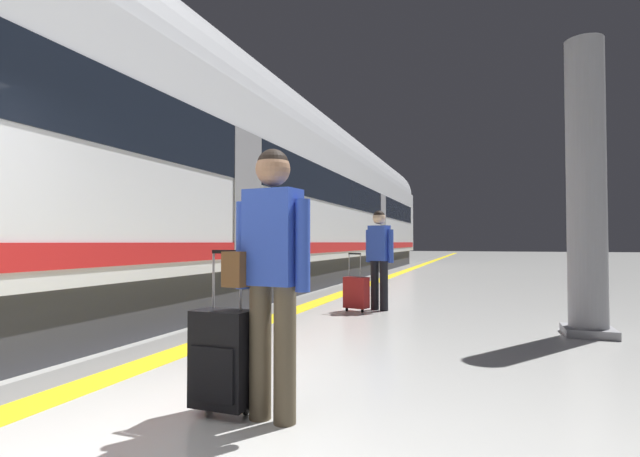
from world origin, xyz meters
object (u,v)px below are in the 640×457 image
(high_speed_train, at_px, (284,190))
(rolling_suitcase_foreground, at_px, (222,358))
(suitcase_near, at_px, (357,292))
(traveller_foreground, at_px, (270,263))
(passenger_near, at_px, (379,252))
(platform_pillar, at_px, (586,193))

(high_speed_train, xyz_separation_m, rolling_suitcase_foreground, (3.43, -8.84, -2.13))
(high_speed_train, distance_m, rolling_suitcase_foreground, 9.72)
(rolling_suitcase_foreground, distance_m, suitcase_near, 4.79)
(high_speed_train, height_order, rolling_suitcase_foreground, high_speed_train)
(traveller_foreground, distance_m, suitcase_near, 4.85)
(traveller_foreground, relative_size, rolling_suitcase_foreground, 1.60)
(high_speed_train, bearing_deg, passenger_near, -48.26)
(traveller_foreground, bearing_deg, platform_pillar, 56.71)
(traveller_foreground, distance_m, passenger_near, 5.03)
(high_speed_train, distance_m, platform_pillar, 8.06)
(traveller_foreground, relative_size, passenger_near, 1.04)
(traveller_foreground, height_order, platform_pillar, platform_pillar)
(traveller_foreground, distance_m, rolling_suitcase_foreground, 0.71)
(passenger_near, relative_size, platform_pillar, 0.46)
(rolling_suitcase_foreground, xyz_separation_m, suitcase_near, (-0.36, 4.78, -0.06))
(high_speed_train, relative_size, suitcase_near, 32.67)
(traveller_foreground, xyz_separation_m, platform_pillar, (2.46, 3.74, 0.73))
(suitcase_near, distance_m, platform_pillar, 3.60)
(passenger_near, height_order, suitcase_near, passenger_near)
(high_speed_train, xyz_separation_m, platform_pillar, (6.22, -5.07, -0.78))
(high_speed_train, height_order, passenger_near, high_speed_train)
(high_speed_train, distance_m, traveller_foreground, 9.70)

